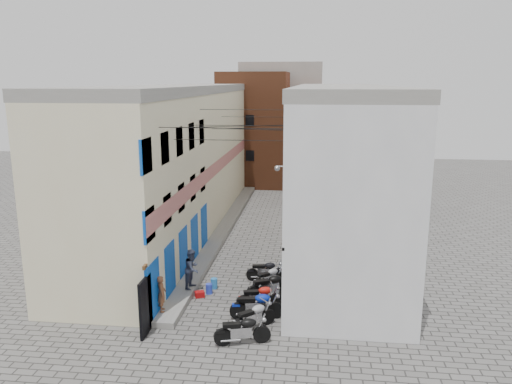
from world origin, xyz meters
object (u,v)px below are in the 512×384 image
at_px(motorcycle_e, 270,285).
at_px(red_crate, 200,294).
at_px(motorcycle_a, 242,329).
at_px(motorcycle_f, 270,276).
at_px(motorcycle_b, 254,315).
at_px(motorcycle_d, 260,296).
at_px(water_jug_near, 209,289).
at_px(person_b, 192,269).
at_px(motorcycle_c, 257,304).
at_px(person_a, 162,294).
at_px(motorcycle_g, 266,269).
at_px(water_jug_far, 214,283).

bearing_deg(motorcycle_e, red_crate, -110.92).
distance_m(motorcycle_a, motorcycle_f, 5.20).
relative_size(motorcycle_b, motorcycle_d, 0.99).
xyz_separation_m(water_jug_near, red_crate, (-0.34, -0.39, -0.10)).
relative_size(motorcycle_b, person_b, 1.11).
distance_m(motorcycle_c, motorcycle_f, 3.14).
xyz_separation_m(motorcycle_c, person_a, (-3.79, -0.30, 0.36)).
height_order(motorcycle_e, motorcycle_f, motorcycle_e).
distance_m(motorcycle_c, motorcycle_d, 0.89).
bearing_deg(motorcycle_d, motorcycle_f, 159.23).
height_order(motorcycle_b, motorcycle_e, motorcycle_e).
bearing_deg(motorcycle_d, person_b, -127.09).
distance_m(motorcycle_c, motorcycle_e, 1.96).
relative_size(motorcycle_b, motorcycle_g, 1.06).
bearing_deg(motorcycle_c, person_a, -94.38).
bearing_deg(motorcycle_g, water_jug_far, -71.11).
height_order(water_jug_far, red_crate, water_jug_far).
bearing_deg(motorcycle_b, person_a, -140.75).
bearing_deg(water_jug_far, red_crate, -113.92).
height_order(motorcycle_b, water_jug_far, motorcycle_b).
relative_size(motorcycle_a, motorcycle_g, 1.11).
xyz_separation_m(motorcycle_f, water_jug_far, (-2.50, -0.44, -0.28)).
relative_size(motorcycle_d, person_b, 1.12).
distance_m(motorcycle_f, water_jug_near, 2.82).
height_order(motorcycle_f, person_b, person_b).
distance_m(motorcycle_d, motorcycle_g, 3.03).
bearing_deg(person_a, motorcycle_d, -89.38).
relative_size(motorcycle_d, red_crate, 4.96).
relative_size(motorcycle_g, water_jug_far, 3.93).
bearing_deg(person_b, motorcycle_g, -48.19).
bearing_deg(motorcycle_a, motorcycle_f, 159.45).
relative_size(motorcycle_d, person_a, 1.34).
distance_m(motorcycle_d, person_a, 4.02).
xyz_separation_m(person_b, water_jug_near, (0.74, -0.02, -0.91)).
bearing_deg(motorcycle_f, motorcycle_e, -34.50).
relative_size(motorcycle_f, motorcycle_g, 0.97).
xyz_separation_m(motorcycle_e, person_b, (-3.49, 0.18, 0.51)).
relative_size(person_a, person_b, 0.83).
relative_size(person_a, water_jug_far, 3.12).
distance_m(motorcycle_b, person_a, 3.85).
relative_size(motorcycle_e, water_jug_near, 4.75).
height_order(person_b, red_crate, person_b).
xyz_separation_m(motorcycle_a, red_crate, (-2.45, 3.74, -0.47)).
bearing_deg(motorcycle_e, water_jug_near, -118.59).
xyz_separation_m(person_b, water_jug_far, (0.85, 0.58, -0.90)).
bearing_deg(motorcycle_e, motorcycle_a, -34.12).
bearing_deg(motorcycle_b, motorcycle_e, 130.74).
relative_size(motorcycle_f, person_a, 1.21).
bearing_deg(person_b, motorcycle_f, -61.56).
height_order(motorcycle_a, water_jug_far, motorcycle_a).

